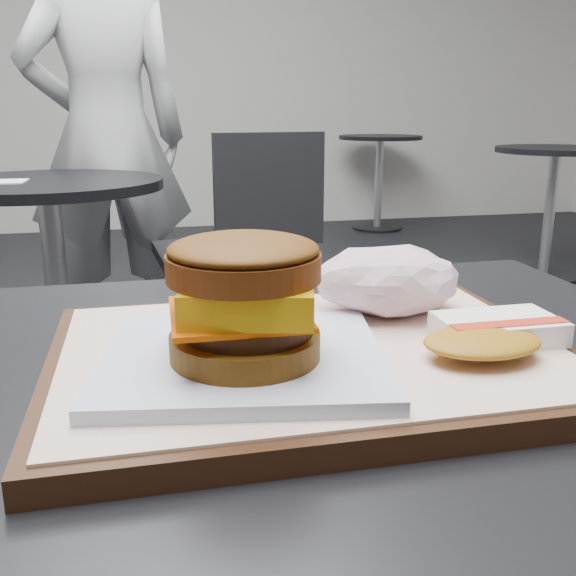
# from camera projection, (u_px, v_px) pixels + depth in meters

# --- Properties ---
(serving_tray) EXTENTS (0.38, 0.28, 0.02)m
(serving_tray) POSITION_uv_depth(u_px,v_px,m) (311.00, 358.00, 0.48)
(serving_tray) COLOR #321A0D
(serving_tray) RESTS_ON customer_table
(breakfast_sandwich) EXTENTS (0.21, 0.20, 0.09)m
(breakfast_sandwich) POSITION_uv_depth(u_px,v_px,m) (245.00, 313.00, 0.42)
(breakfast_sandwich) COLOR white
(breakfast_sandwich) RESTS_ON serving_tray
(hash_brown) EXTENTS (0.12, 0.09, 0.02)m
(hash_brown) POSITION_uv_depth(u_px,v_px,m) (491.00, 334.00, 0.47)
(hash_brown) COLOR white
(hash_brown) RESTS_ON serving_tray
(crumpled_wrapper) EXTENTS (0.13, 0.10, 0.06)m
(crumpled_wrapper) POSITION_uv_depth(u_px,v_px,m) (388.00, 280.00, 0.55)
(crumpled_wrapper) COLOR white
(crumpled_wrapper) RESTS_ON serving_tray
(neighbor_table) EXTENTS (0.70, 0.70, 0.75)m
(neighbor_table) POSITION_uv_depth(u_px,v_px,m) (53.00, 244.00, 2.00)
(neighbor_table) COLOR black
(neighbor_table) RESTS_ON ground
(napkin) EXTENTS (0.12, 0.12, 0.00)m
(napkin) POSITION_uv_depth(u_px,v_px,m) (4.00, 182.00, 1.88)
(napkin) COLOR white
(napkin) RESTS_ON neighbor_table
(neighbor_chair) EXTENTS (0.62, 0.46, 0.88)m
(neighbor_chair) POSITION_uv_depth(u_px,v_px,m) (236.00, 239.00, 2.28)
(neighbor_chair) COLOR #A9A8AD
(neighbor_chair) RESTS_ON ground
(patron) EXTENTS (0.68, 0.50, 1.71)m
(patron) POSITION_uv_depth(u_px,v_px,m) (107.00, 137.00, 2.42)
(patron) COLOR #BDBDC1
(patron) RESTS_ON ground
(bg_table_near) EXTENTS (0.66, 0.66, 0.75)m
(bg_table_near) POSITION_uv_depth(u_px,v_px,m) (553.00, 181.00, 3.62)
(bg_table_near) COLOR black
(bg_table_near) RESTS_ON ground
(bg_table_far) EXTENTS (0.66, 0.66, 0.75)m
(bg_table_far) POSITION_uv_depth(u_px,v_px,m) (380.00, 159.00, 5.13)
(bg_table_far) COLOR black
(bg_table_far) RESTS_ON ground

